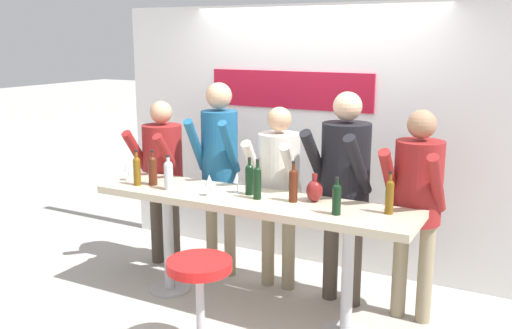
# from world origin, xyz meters

# --- Properties ---
(ground_plane) EXTENTS (40.00, 40.00, 0.00)m
(ground_plane) POSITION_xyz_m (0.00, 0.00, 0.00)
(ground_plane) COLOR #B2ADA3
(back_wall) EXTENTS (4.26, 0.12, 2.52)m
(back_wall) POSITION_xyz_m (-0.00, 1.26, 1.27)
(back_wall) COLOR white
(back_wall) RESTS_ON ground_plane
(tasting_table) EXTENTS (2.66, 0.61, 0.97)m
(tasting_table) POSITION_xyz_m (-0.00, 0.00, 0.83)
(tasting_table) COLOR beige
(tasting_table) RESTS_ON ground_plane
(bar_stool) EXTENTS (0.48, 0.48, 0.71)m
(bar_stool) POSITION_xyz_m (0.01, -0.76, 0.48)
(bar_stool) COLOR #B2B2B7
(bar_stool) RESTS_ON ground_plane
(person_far_left) EXTENTS (0.45, 0.53, 1.63)m
(person_far_left) POSITION_xyz_m (-1.22, 0.47, 1.00)
(person_far_left) COLOR #473D33
(person_far_left) RESTS_ON ground_plane
(person_left) EXTENTS (0.46, 0.59, 1.82)m
(person_left) POSITION_xyz_m (-0.61, 0.52, 1.15)
(person_left) COLOR gray
(person_left) RESTS_ON ground_plane
(person_center_left) EXTENTS (0.45, 0.54, 1.64)m
(person_center_left) POSITION_xyz_m (-0.00, 0.52, 1.01)
(person_center_left) COLOR gray
(person_center_left) RESTS_ON ground_plane
(person_center) EXTENTS (0.53, 0.63, 1.79)m
(person_center) POSITION_xyz_m (0.60, 0.50, 1.11)
(person_center) COLOR #473D33
(person_center) RESTS_ON ground_plane
(person_center_right) EXTENTS (0.46, 0.56, 1.69)m
(person_center_right) POSITION_xyz_m (1.20, 0.47, 1.04)
(person_center_right) COLOR gray
(person_center_right) RESTS_ON ground_plane
(wine_bottle_0) EXTENTS (0.06, 0.06, 0.31)m
(wine_bottle_0) POSITION_xyz_m (-1.04, -0.12, 1.11)
(wine_bottle_0) COLOR brown
(wine_bottle_0) RESTS_ON tasting_table
(wine_bottle_1) EXTENTS (0.08, 0.08, 0.29)m
(wine_bottle_1) POSITION_xyz_m (-0.72, -0.11, 1.11)
(wine_bottle_1) COLOR #B7BCC1
(wine_bottle_1) RESTS_ON tasting_table
(wine_bottle_2) EXTENTS (0.06, 0.06, 0.32)m
(wine_bottle_2) POSITION_xyz_m (0.07, -0.01, 1.11)
(wine_bottle_2) COLOR black
(wine_bottle_2) RESTS_ON tasting_table
(wine_bottle_3) EXTENTS (0.07, 0.07, 0.32)m
(wine_bottle_3) POSITION_xyz_m (0.35, 0.05, 1.11)
(wine_bottle_3) COLOR #4C1E0F
(wine_bottle_3) RESTS_ON tasting_table
(wine_bottle_4) EXTENTS (0.07, 0.07, 0.31)m
(wine_bottle_4) POSITION_xyz_m (-0.05, 0.07, 1.11)
(wine_bottle_4) COLOR black
(wine_bottle_4) RESTS_ON tasting_table
(wine_bottle_5) EXTENTS (0.06, 0.06, 0.31)m
(wine_bottle_5) POSITION_xyz_m (1.08, 0.09, 1.11)
(wine_bottle_5) COLOR brown
(wine_bottle_5) RESTS_ON tasting_table
(wine_bottle_6) EXTENTS (0.08, 0.08, 0.30)m
(wine_bottle_6) POSITION_xyz_m (-0.93, -0.05, 1.11)
(wine_bottle_6) COLOR #4C1E0F
(wine_bottle_6) RESTS_ON tasting_table
(wine_bottle_7) EXTENTS (0.06, 0.06, 0.28)m
(wine_bottle_7) POSITION_xyz_m (0.76, -0.11, 1.10)
(wine_bottle_7) COLOR black
(wine_bottle_7) RESTS_ON tasting_table
(wine_glass_0) EXTENTS (0.07, 0.07, 0.18)m
(wine_glass_0) POSITION_xyz_m (-1.22, -0.02, 1.09)
(wine_glass_0) COLOR silver
(wine_glass_0) RESTS_ON tasting_table
(wine_glass_1) EXTENTS (0.07, 0.07, 0.18)m
(wine_glass_1) POSITION_xyz_m (-0.16, 0.07, 1.09)
(wine_glass_1) COLOR silver
(wine_glass_1) RESTS_ON tasting_table
(wine_glass_2) EXTENTS (0.07, 0.07, 0.18)m
(wine_glass_2) POSITION_xyz_m (-0.31, -0.12, 1.09)
(wine_glass_2) COLOR silver
(wine_glass_2) RESTS_ON tasting_table
(decorative_vase) EXTENTS (0.13, 0.13, 0.22)m
(decorative_vase) POSITION_xyz_m (0.49, 0.13, 1.06)
(decorative_vase) COLOR maroon
(decorative_vase) RESTS_ON tasting_table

